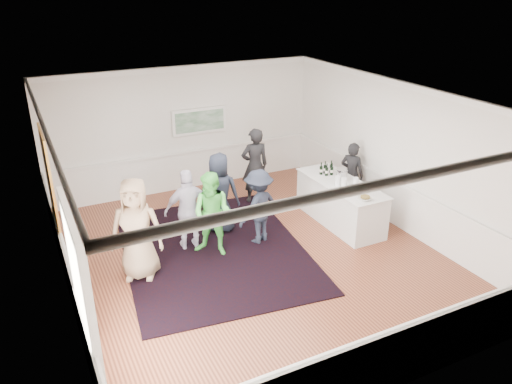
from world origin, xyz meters
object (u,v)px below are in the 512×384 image
guest_navy (219,193)px  ice_bucket (342,175)px  guest_tan (137,229)px  nut_bowl (365,198)px  guest_dark_a (259,207)px  serving_table (340,202)px  bartender (352,174)px  guest_lilac (189,210)px  guest_dark_b (255,166)px  guest_green (213,215)px

guest_navy → ice_bucket: bearing=-161.1°
guest_tan → nut_bowl: guest_tan is taller
guest_dark_a → ice_bucket: size_ratio=6.19×
serving_table → bartender: size_ratio=1.51×
ice_bucket → guest_lilac: bearing=175.8°
bartender → guest_dark_a: 2.90m
guest_dark_b → guest_navy: bearing=43.7°
bartender → guest_navy: bearing=56.8°
guest_tan → guest_navy: size_ratio=1.10×
guest_lilac → nut_bowl: guest_lilac is taller
guest_lilac → guest_green: bearing=134.9°
guest_lilac → bartender: bearing=-169.4°
guest_tan → guest_green: bearing=30.6°
guest_dark_b → bartender: bearing=155.0°
ice_bucket → nut_bowl: bearing=-100.6°
guest_dark_b → nut_bowl: (1.11, -2.86, 0.08)m
bartender → guest_dark_b: bearing=28.6°
guest_dark_a → guest_tan: bearing=-16.2°
serving_table → nut_bowl: nut_bowl is taller
serving_table → guest_tan: guest_tan is taller
bartender → guest_green: size_ratio=0.92×
bartender → guest_tan: guest_tan is taller
bartender → guest_navy: (-3.35, 0.21, 0.09)m
guest_tan → guest_dark_a: bearing=29.2°
nut_bowl → guest_dark_a: bearing=153.2°
serving_table → ice_bucket: size_ratio=9.29×
guest_lilac → nut_bowl: 3.60m
guest_lilac → guest_navy: guest_navy is taller
guest_green → guest_dark_b: (1.86, 1.92, 0.07)m
bartender → guest_green: (-3.85, -0.69, 0.07)m
bartender → guest_navy: 3.36m
bartender → nut_bowl: bearing=121.9°
guest_dark_a → ice_bucket: 2.18m
guest_dark_b → guest_navy: size_ratio=1.06×
serving_table → guest_lilac: 3.46m
serving_table → guest_navy: bearing=161.4°
guest_green → guest_navy: (0.51, 0.89, 0.02)m
guest_green → guest_lilac: size_ratio=1.01×
guest_lilac → guest_dark_a: size_ratio=1.06×
guest_tan → serving_table: bearing=27.0°
guest_navy → bartender: bearing=-149.8°
serving_table → guest_navy: size_ratio=1.36×
serving_table → guest_dark_b: (-1.21, 1.89, 0.45)m
guest_green → nut_bowl: size_ratio=6.03×
guest_tan → guest_lilac: bearing=51.4°
ice_bucket → guest_tan: bearing=-175.9°
guest_dark_b → guest_navy: (-1.36, -1.02, -0.05)m
guest_navy → ice_bucket: 2.78m
bartender → ice_bucket: bearing=97.3°
bartender → guest_tan: 5.47m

